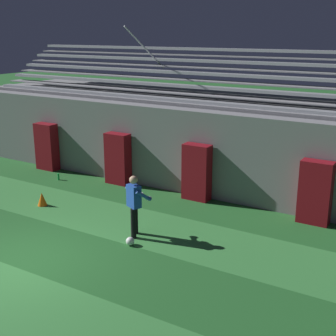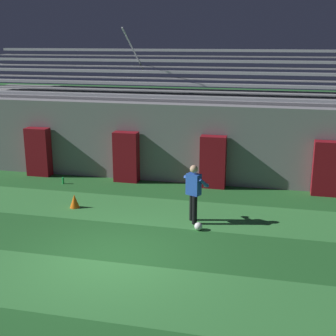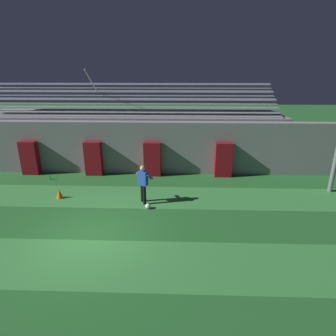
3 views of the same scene
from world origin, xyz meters
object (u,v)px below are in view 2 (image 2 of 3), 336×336
(padding_pillar_far_left, at_px, (39,152))
(goalkeeper, at_px, (194,190))
(padding_pillar_gate_right, at_px, (213,162))
(padding_pillar_far_right, at_px, (327,169))
(soccer_ball, at_px, (198,226))
(water_bottle, at_px, (63,181))
(traffic_cone, at_px, (74,201))
(padding_pillar_gate_left, at_px, (126,157))

(padding_pillar_far_left, bearing_deg, goalkeeper, -27.07)
(padding_pillar_gate_right, distance_m, padding_pillar_far_right, 3.75)
(padding_pillar_far_right, bearing_deg, goalkeeper, -139.03)
(soccer_ball, distance_m, water_bottle, 6.21)
(padding_pillar_far_right, relative_size, water_bottle, 7.57)
(padding_pillar_far_left, distance_m, soccer_ball, 7.82)
(padding_pillar_gate_right, height_order, soccer_ball, padding_pillar_gate_right)
(padding_pillar_gate_right, relative_size, traffic_cone, 4.33)
(padding_pillar_gate_left, height_order, padding_pillar_far_left, same)
(traffic_cone, bearing_deg, soccer_ball, -12.39)
(padding_pillar_far_right, bearing_deg, padding_pillar_gate_left, 180.00)
(soccer_ball, bearing_deg, padding_pillar_far_right, 47.19)
(padding_pillar_far_left, bearing_deg, water_bottle, -31.65)
(goalkeeper, bearing_deg, padding_pillar_far_right, 40.97)
(padding_pillar_far_left, relative_size, traffic_cone, 4.33)
(padding_pillar_gate_right, bearing_deg, padding_pillar_far_left, 180.00)
(padding_pillar_far_left, distance_m, traffic_cone, 4.13)
(padding_pillar_gate_right, bearing_deg, padding_pillar_far_right, 0.00)
(goalkeeper, bearing_deg, padding_pillar_far_left, 152.93)
(padding_pillar_gate_left, distance_m, soccer_ball, 5.15)
(water_bottle, bearing_deg, padding_pillar_gate_left, 21.21)
(padding_pillar_far_right, distance_m, soccer_ball, 5.35)
(padding_pillar_gate_left, height_order, goalkeeper, padding_pillar_gate_left)
(padding_pillar_gate_right, relative_size, goalkeeper, 1.09)
(padding_pillar_far_right, height_order, soccer_ball, padding_pillar_far_right)
(padding_pillar_gate_left, bearing_deg, padding_pillar_far_right, 0.00)
(goalkeeper, xyz_separation_m, traffic_cone, (-3.76, 0.32, -0.74))
(padding_pillar_far_right, height_order, traffic_cone, padding_pillar_far_right)
(water_bottle, bearing_deg, padding_pillar_far_left, 148.35)
(water_bottle, bearing_deg, padding_pillar_far_right, 5.22)
(goalkeeper, bearing_deg, water_bottle, 154.18)
(padding_pillar_far_right, xyz_separation_m, soccer_ball, (-3.60, -3.88, -0.80))
(goalkeeper, relative_size, soccer_ball, 7.59)
(padding_pillar_far_left, xyz_separation_m, water_bottle, (1.34, -0.82, -0.79))
(goalkeeper, xyz_separation_m, water_bottle, (-5.17, 2.50, -0.83))
(padding_pillar_gate_right, relative_size, soccer_ball, 8.26)
(padding_pillar_far_right, bearing_deg, traffic_cone, -158.41)
(padding_pillar_gate_right, relative_size, padding_pillar_far_right, 1.00)
(soccer_ball, distance_m, traffic_cone, 4.09)
(goalkeeper, distance_m, soccer_ball, 1.04)
(soccer_ball, bearing_deg, padding_pillar_far_left, 150.07)
(padding_pillar_gate_right, xyz_separation_m, soccer_ball, (0.15, -3.88, -0.80))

